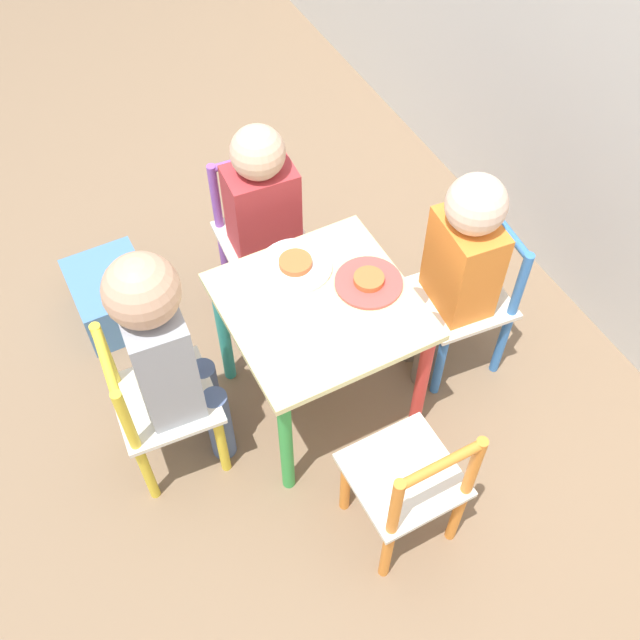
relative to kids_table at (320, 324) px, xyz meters
name	(u,v)px	position (x,y,z in m)	size (l,w,h in m)	color
ground_plane	(320,398)	(0.00, 0.00, -0.38)	(6.00, 6.00, 0.00)	#7F664C
kids_table	(320,324)	(0.00, 0.00, 0.00)	(0.49, 0.49, 0.47)	beige
chair_blue	(467,300)	(0.04, 0.47, -0.12)	(0.28, 0.28, 0.53)	silver
chair_purple	(261,238)	(-0.47, 0.03, -0.12)	(0.28, 0.28, 0.53)	silver
chair_yellow	(158,406)	(-0.03, -0.47, -0.12)	(0.28, 0.28, 0.53)	silver
chair_orange	(410,485)	(0.47, 0.00, -0.12)	(0.26, 0.26, 0.53)	silver
child_back	(458,264)	(0.04, 0.41, 0.07)	(0.21, 0.22, 0.75)	#7A6B5B
child_left	(265,212)	(-0.41, 0.03, 0.05)	(0.22, 0.21, 0.72)	#38383D
child_front	(165,349)	(-0.03, -0.41, 0.11)	(0.21, 0.23, 0.81)	#4C608E
plate_back	(369,282)	(0.00, 0.15, 0.10)	(0.18, 0.18, 0.03)	#E54C47
plate_left	(296,265)	(-0.14, 0.00, 0.10)	(0.20, 0.20, 0.03)	white
storage_bin	(113,296)	(-0.61, -0.45, -0.29)	(0.29, 0.24, 0.18)	#4C7FB7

